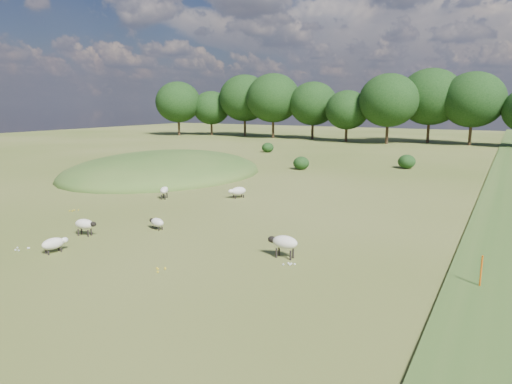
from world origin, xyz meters
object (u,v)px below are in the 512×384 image
Objects in this scene: sheep_1 at (284,242)px; sheep_4 at (54,243)px; sheep_0 at (157,222)px; sheep_5 at (238,191)px; sheep_2 at (164,190)px; marker_post at (481,272)px; sheep_3 at (85,224)px.

sheep_4 is at bearing 23.57° from sheep_1.
sheep_5 reaches higher than sheep_0.
sheep_2 is at bearing -39.89° from sheep_0.
marker_post is 7.28m from sheep_1.
sheep_2 is (-12.14, 6.77, -0.10)m from sheep_1.
sheep_2 is 0.97× the size of sheep_3.
marker_post is 14.73m from sheep_0.
sheep_4 reaches higher than sheep_0.
sheep_1 reaches higher than sheep_2.
sheep_5 is at bearing -74.20° from sheep_0.
sheep_0 is at bearing 178.71° from marker_post.
sheep_3 reaches higher than sheep_4.
sheep_4 is at bearing 87.35° from sheep_0.
sheep_5 is at bearing 68.95° from sheep_3.
marker_post is at bearing -178.99° from sheep_1.
sheep_1 is 1.11× the size of sheep_4.
sheep_5 is (0.80, 13.60, 0.06)m from sheep_4.
sheep_0 is at bearing 36.34° from sheep_3.
sheep_1 reaches higher than sheep_4.
sheep_1 is at bearing -52.59° from sheep_4.
sheep_2 is (-19.41, 6.37, -0.04)m from marker_post.
sheep_1 is 13.90m from sheep_2.
sheep_0 is 7.50m from sheep_1.
sheep_0 is 5.13m from sheep_4.
sheep_0 is 0.90× the size of sheep_3.
sheep_0 is 0.90× the size of sheep_4.
sheep_3 is 11.32m from sheep_5.
sheep_3 is (-16.97, -2.22, -0.02)m from marker_post.
sheep_2 is 0.87× the size of sheep_5.
marker_post is at bearing 89.89° from sheep_5.
marker_post is 17.11m from sheep_3.
marker_post is at bearing -168.95° from sheep_0.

